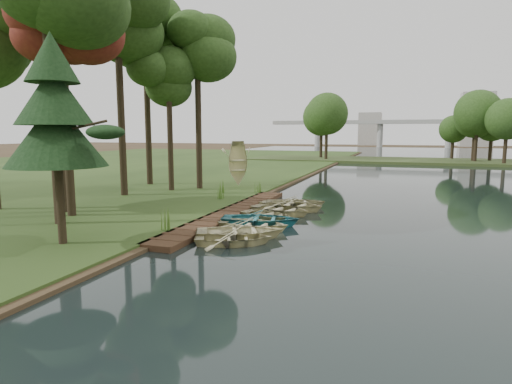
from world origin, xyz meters
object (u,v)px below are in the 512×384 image
(boardwalk, at_px, (231,213))
(rowboat_0, at_px, (233,237))
(rowboat_2, at_px, (254,223))
(pine_tree, at_px, (55,114))
(rowboat_1, at_px, (240,230))
(stored_rowboat, at_px, (237,181))

(boardwalk, height_order, rowboat_0, rowboat_0)
(rowboat_2, bearing_deg, pine_tree, 134.55)
(rowboat_1, xyz_separation_m, rowboat_2, (-0.04, 1.87, -0.04))
(rowboat_0, relative_size, stored_rowboat, 0.87)
(rowboat_0, relative_size, rowboat_2, 0.94)
(boardwalk, height_order, stored_rowboat, stored_rowboat)
(rowboat_1, bearing_deg, rowboat_0, 159.18)
(rowboat_0, xyz_separation_m, rowboat_1, (-0.07, 0.95, 0.06))
(rowboat_0, distance_m, pine_tree, 8.49)
(stored_rowboat, distance_m, pine_tree, 20.42)
(rowboat_1, distance_m, rowboat_2, 1.87)
(rowboat_0, height_order, pine_tree, pine_tree)
(rowboat_2, xyz_separation_m, stored_rowboat, (-6.40, 14.10, 0.28))
(boardwalk, xyz_separation_m, rowboat_2, (2.45, -3.09, 0.26))
(rowboat_1, bearing_deg, rowboat_2, -23.58)
(rowboat_2, height_order, pine_tree, pine_tree)
(pine_tree, bearing_deg, rowboat_2, 43.53)
(rowboat_0, bearing_deg, rowboat_1, -17.29)
(rowboat_0, height_order, stored_rowboat, stored_rowboat)
(rowboat_1, xyz_separation_m, stored_rowboat, (-6.44, 15.97, 0.23))
(boardwalk, relative_size, rowboat_2, 4.64)
(boardwalk, bearing_deg, rowboat_2, -51.51)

